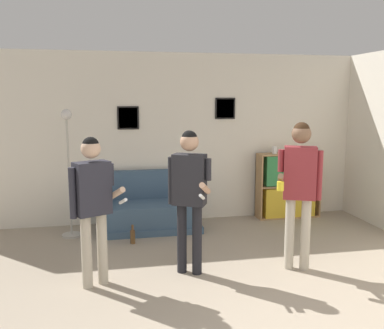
# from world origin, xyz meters

# --- Properties ---
(wall_back) EXTENTS (7.86, 0.08, 2.70)m
(wall_back) POSITION_xyz_m (-0.00, 3.99, 1.35)
(wall_back) COLOR silver
(wall_back) RESTS_ON ground_plane
(couch) EXTENTS (1.53, 0.80, 0.86)m
(couch) POSITION_xyz_m (-0.77, 3.57, 0.29)
(couch) COLOR #3D5670
(couch) RESTS_ON ground_plane
(bookshelf) EXTENTS (1.06, 0.30, 1.09)m
(bookshelf) POSITION_xyz_m (1.59, 3.77, 0.54)
(bookshelf) COLOR #A87F51
(bookshelf) RESTS_ON ground_plane
(floor_lamp) EXTENTS (0.28, 0.28, 1.84)m
(floor_lamp) POSITION_xyz_m (-1.92, 3.42, 1.02)
(floor_lamp) COLOR #ADA89E
(floor_lamp) RESTS_ON ground_plane
(person_player_foreground_left) EXTENTS (0.58, 0.38, 1.60)m
(person_player_foreground_left) POSITION_xyz_m (-1.53, 1.66, 0.98)
(person_player_foreground_left) COLOR #B7AD99
(person_player_foreground_left) RESTS_ON ground_plane
(person_player_foreground_center) EXTENTS (0.45, 0.58, 1.64)m
(person_player_foreground_center) POSITION_xyz_m (-0.48, 1.79, 1.01)
(person_player_foreground_center) COLOR black
(person_player_foreground_center) RESTS_ON ground_plane
(person_watcher_holding_cup) EXTENTS (0.58, 0.38, 1.73)m
(person_watcher_holding_cup) POSITION_xyz_m (0.78, 1.65, 1.07)
(person_watcher_holding_cup) COLOR #B7AD99
(person_watcher_holding_cup) RESTS_ON ground_plane
(bottle_on_floor) EXTENTS (0.07, 0.07, 0.27)m
(bottle_on_floor) POSITION_xyz_m (-1.06, 2.92, 0.10)
(bottle_on_floor) COLOR brown
(bottle_on_floor) RESTS_ON ground_plane
(drinking_cup) EXTENTS (0.08, 0.08, 0.12)m
(drinking_cup) POSITION_xyz_m (1.33, 3.77, 1.14)
(drinking_cup) COLOR white
(drinking_cup) RESTS_ON bookshelf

